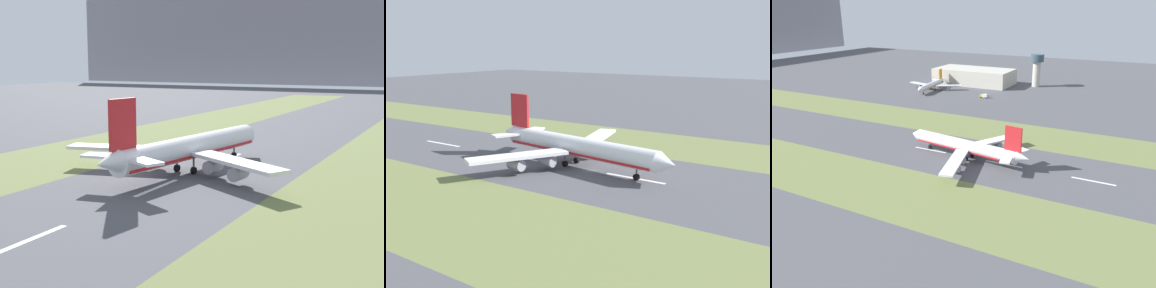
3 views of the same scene
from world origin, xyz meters
The scene contains 7 objects.
ground_plane centered at (0.00, 0.00, 0.00)m, with size 800.00×800.00×0.00m, color #4C4C51.
grass_median_west centered at (-45.00, 0.00, 0.00)m, with size 40.00×600.00×0.01m, color olive.
grass_median_east centered at (45.00, 0.00, 0.00)m, with size 40.00×600.00×0.01m, color olive.
centreline_dash_near centered at (0.00, -65.37, 0.01)m, with size 1.20×18.00×0.01m, color silver.
centreline_dash_mid centered at (0.00, -25.37, 0.01)m, with size 1.20×18.00×0.01m, color silver.
centreline_dash_far centered at (0.00, 14.63, 0.01)m, with size 1.20×18.00×0.01m, color silver.
airplane_main_jet centered at (-1.70, -7.26, 6.02)m, with size 63.57×67.14×20.20m.
Camera 1 is at (60.43, -125.31, 28.40)m, focal length 50.00 mm.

